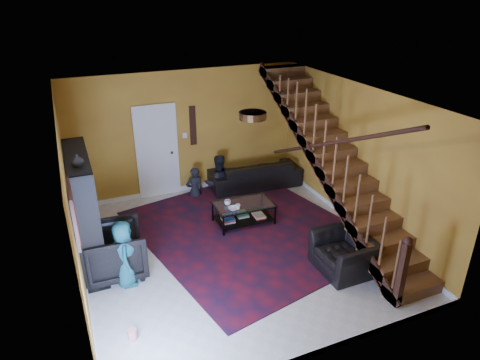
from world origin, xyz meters
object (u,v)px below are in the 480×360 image
at_px(sofa, 255,174).
at_px(armchair_left, 116,251).
at_px(bookshelf, 86,213).
at_px(armchair_right, 344,253).
at_px(coffee_table, 244,212).

distance_m(sofa, armchair_left, 4.19).
xyz_separation_m(bookshelf, armchair_right, (3.90, -1.92, -0.65)).
relative_size(bookshelf, sofa, 0.93).
bearing_deg(armchair_left, coffee_table, -72.73).
distance_m(armchair_left, coffee_table, 2.69).
bearing_deg(armchair_right, armchair_left, -111.87).
bearing_deg(bookshelf, coffee_table, 3.17).
xyz_separation_m(bookshelf, armchair_left, (0.35, -0.52, -0.53)).
distance_m(bookshelf, armchair_left, 0.82).
height_order(bookshelf, sofa, bookshelf).
xyz_separation_m(armchair_left, coffee_table, (2.60, 0.69, -0.18)).
bearing_deg(armchair_right, sofa, 179.51).
distance_m(armchair_left, armchair_right, 3.81).
xyz_separation_m(bookshelf, sofa, (3.90, 1.70, -0.65)).
height_order(sofa, armchair_left, armchair_left).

